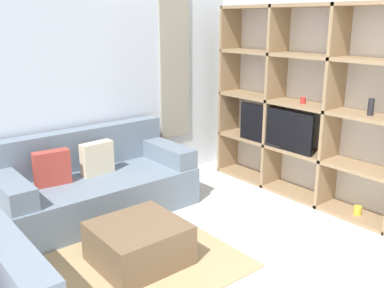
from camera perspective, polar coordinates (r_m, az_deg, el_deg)
wall_back at (r=4.75m, az=-16.34°, el=8.44°), size 5.61×0.11×2.70m
wall_right at (r=4.96m, az=16.65°, el=8.64°), size 0.07×4.28×2.70m
area_rug at (r=3.65m, az=-14.49°, el=-16.50°), size 2.45×1.68×0.01m
shelving_unit at (r=4.89m, az=14.66°, el=4.99°), size 0.37×2.33×2.11m
couch_main at (r=4.57m, az=-12.84°, el=-5.32°), size 1.96×0.92×0.84m
ottoman at (r=3.65m, az=-7.10°, el=-13.03°), size 0.70×0.67×0.35m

